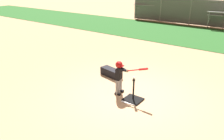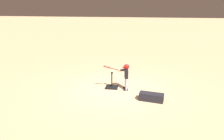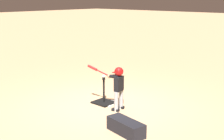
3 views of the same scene
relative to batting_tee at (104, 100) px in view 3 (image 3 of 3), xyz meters
name	(u,v)px [view 3 (image 3 of 3)]	position (x,y,z in m)	size (l,w,h in m)	color
ground_plane	(104,106)	(-0.17, 0.15, -0.07)	(90.00, 90.00, 0.00)	tan
home_plate	(107,103)	(-0.04, -0.06, -0.06)	(0.44, 0.44, 0.02)	white
batting_tee	(104,100)	(0.00, 0.00, 0.00)	(0.51, 0.46, 0.67)	black
batter_child	(117,83)	(-0.55, 0.11, 0.58)	(0.99, 0.35, 1.04)	gray
baseball	(104,76)	(0.00, 0.00, 0.63)	(0.07, 0.07, 0.07)	white
equipment_bag	(126,127)	(-1.56, 1.01, 0.07)	(0.84, 0.32, 0.28)	black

